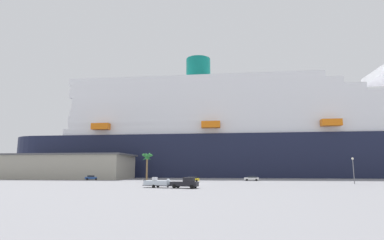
{
  "coord_description": "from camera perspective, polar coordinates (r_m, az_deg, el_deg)",
  "views": [
    {
      "loc": [
        16.23,
        -81.4,
        3.95
      ],
      "look_at": [
        -8.88,
        31.61,
        22.39
      ],
      "focal_mm": 28.57,
      "sensor_mm": 36.0,
      "label": 1
    }
  ],
  "objects": [
    {
      "name": "terminal_building",
      "position": [
        130.93,
        -22.66,
        -8.0
      ],
      "size": [
        53.99,
        26.32,
        9.5
      ],
      "color": "gray",
      "rests_on": "ground_plane"
    },
    {
      "name": "pickup_truck",
      "position": [
        63.21,
        -1.23,
        -11.68
      ],
      "size": [
        5.8,
        2.82,
        2.2
      ],
      "color": "black",
      "rests_on": "ground_plane"
    },
    {
      "name": "small_boat_on_trailer",
      "position": [
        65.44,
        -5.99,
        -11.62
      ],
      "size": [
        7.55,
        2.69,
        2.15
      ],
      "color": "#595960",
      "rests_on": "ground_plane"
    },
    {
      "name": "parked_car_white_van",
      "position": [
        103.11,
        11.05,
        -10.62
      ],
      "size": [
        4.79,
        2.45,
        1.58
      ],
      "color": "white",
      "rests_on": "ground_plane"
    },
    {
      "name": "cruise_ship",
      "position": [
        149.2,
        12.55,
        -3.18
      ],
      "size": [
        254.93,
        56.56,
        63.63
      ],
      "color": "#191E38",
      "rests_on": "ground_plane"
    },
    {
      "name": "parked_car_yellow_taxi",
      "position": [
        93.98,
        0.01,
        -10.95
      ],
      "size": [
        4.76,
        2.6,
        1.58
      ],
      "color": "yellow",
      "rests_on": "ground_plane"
    },
    {
      "name": "street_lamp",
      "position": [
        90.32,
        27.88,
        -7.66
      ],
      "size": [
        0.56,
        0.56,
        6.77
      ],
      "color": "slate",
      "rests_on": "ground_plane"
    },
    {
      "name": "ground_plane",
      "position": [
        112.64,
        4.31,
        -11.04
      ],
      "size": [
        600.0,
        600.0,
        0.0
      ],
      "primitive_type": "plane",
      "color": "gray"
    },
    {
      "name": "palm_tree",
      "position": [
        91.59,
        -8.39,
        -7.2
      ],
      "size": [
        3.33,
        3.38,
        8.49
      ],
      "color": "brown",
      "rests_on": "ground_plane"
    },
    {
      "name": "parked_car_blue_suv",
      "position": [
        114.83,
        -18.1,
        -10.17
      ],
      "size": [
        5.07,
        2.84,
        1.58
      ],
      "color": "#264C99",
      "rests_on": "ground_plane"
    }
  ]
}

